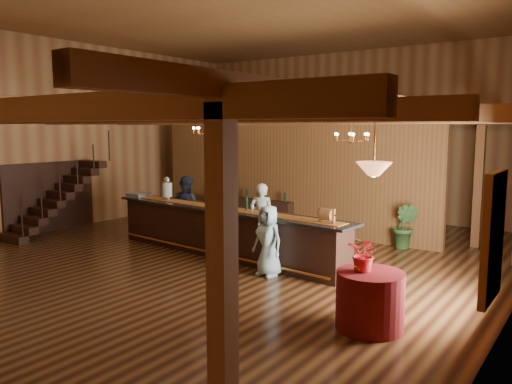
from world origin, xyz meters
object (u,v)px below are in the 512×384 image
Objects in this scene: staff_second at (187,208)px; chandelier_right at (351,137)px; beverage_dispenser at (167,189)px; backbar_shelf at (247,213)px; pendant_lamp at (374,169)px; floor_plant at (405,226)px; raffle_drum at (327,215)px; bartender at (262,217)px; round_table at (370,301)px; tasting_bar at (224,232)px; guest at (268,240)px; chandelier_left at (209,130)px.

chandelier_right is at bearing -168.90° from staff_second.
chandelier_right is (4.59, 1.14, 1.37)m from beverage_dispenser.
pendant_lamp is at bearing -42.79° from backbar_shelf.
staff_second reaches higher than floor_plant.
pendant_lamp is at bearing -76.35° from floor_plant.
raffle_drum is at bearing -80.70° from chandelier_right.
bartender reaches higher than floor_plant.
pendant_lamp reaches higher than round_table.
round_table is 1.97m from pendant_lamp.
round_table is (1.67, -1.79, -0.87)m from raffle_drum.
backbar_shelf is at bearing -64.41° from bartender.
round_table is (4.48, -2.05, -0.14)m from tasting_bar.
round_table is 5.31m from floor_plant.
beverage_dispenser is 4.93m from chandelier_right.
staff_second is at bearing 166.91° from guest.
staff_second is at bearing -172.29° from chandelier_right.
raffle_drum is at bearing -15.46° from chandelier_left.
chandelier_left and pendant_lamp have the same top height.
staff_second is at bearing 156.24° from round_table.
pendant_lamp is at bearing -60.42° from chandelier_right.
bartender is 2.38m from staff_second.
pendant_lamp is at bearing -47.03° from raffle_drum.
guest is at bearing 153.91° from round_table.
raffle_drum is 2.68m from pendant_lamp.
chandelier_left is at bearing 160.70° from guest.
bartender is (1.64, 0.02, -2.08)m from chandelier_left.
tasting_bar is 4.08× the size of bartender.
bartender is 1.15× the size of guest.
chandelier_left reaches higher than guest.
beverage_dispenser reaches higher than guest.
floor_plant is at bearing 82.98° from raffle_drum.
staff_second is at bearing -15.25° from bartender.
guest is at bearing -17.95° from tasting_bar.
raffle_drum reaches higher than tasting_bar.
round_table is at bearing -17.24° from guest.
chandelier_right reaches higher than beverage_dispenser.
chandelier_right is at bearing 119.58° from round_table.
raffle_drum is at bearing -39.75° from backbar_shelf.
beverage_dispenser is 3.06m from backbar_shelf.
backbar_shelf is 3.84× the size of chandelier_right.
beverage_dispenser is 0.20× the size of backbar_shelf.
beverage_dispenser is at bearing 160.89° from pendant_lamp.
staff_second is 5.64m from floor_plant.
round_table is at bearing -60.42° from chandelier_right.
tasting_bar is at bearing 42.19° from bartender.
pendant_lamp is at bearing 0.00° from round_table.
tasting_bar is at bearing -36.04° from chandelier_left.
raffle_drum is at bearing 132.97° from pendant_lamp.
bartender is at bearing -49.47° from backbar_shelf.
chandelier_left is (-1.14, 0.83, 2.34)m from tasting_bar.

